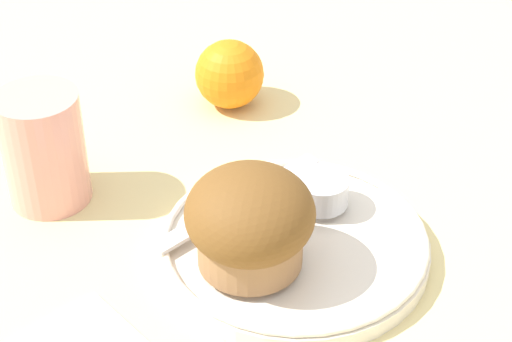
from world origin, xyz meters
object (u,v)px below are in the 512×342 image
at_px(butter_knife, 240,201).
at_px(juice_glass, 44,149).
at_px(muffin, 250,221).
at_px(orange_fruit, 229,74).

distance_m(butter_knife, juice_glass, 0.17).
height_order(muffin, butter_knife, muffin).
distance_m(muffin, orange_fruit, 0.26).
bearing_deg(muffin, orange_fruit, 52.10).
height_order(orange_fruit, juice_glass, juice_glass).
height_order(butter_knife, juice_glass, juice_glass).
bearing_deg(muffin, butter_knife, 54.47).
distance_m(muffin, butter_knife, 0.08).
bearing_deg(orange_fruit, muffin, -127.90).
relative_size(muffin, juice_glass, 0.95).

